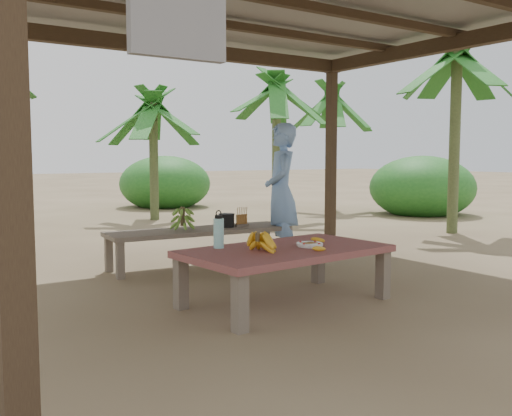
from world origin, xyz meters
TOP-DOWN VIEW (x-y plane):
  - ground at (0.00, 0.00)m, footprint 80.00×80.00m
  - pavilion at (-0.01, -0.01)m, footprint 6.60×5.60m
  - work_table at (-0.25, -0.60)m, footprint 1.88×1.15m
  - bench at (-0.06, 1.33)m, footprint 2.24×0.77m
  - ripe_banana_bunch at (-0.58, -0.65)m, footprint 0.36×0.33m
  - plate at (-0.03, -0.67)m, footprint 0.24×0.24m
  - loose_banana_front at (-0.12, -0.91)m, footprint 0.17×0.08m
  - loose_banana_side at (0.20, -0.50)m, footprint 0.13×0.12m
  - water_flask at (-0.75, -0.28)m, footprint 0.09×0.09m
  - green_banana_stalk at (-0.29, 1.35)m, footprint 0.26×0.26m
  - cooking_pot at (0.28, 1.30)m, footprint 0.18×0.18m
  - skewer_rack at (0.46, 1.24)m, footprint 0.19×0.09m
  - woman at (0.96, 1.12)m, footprint 0.66×0.75m
  - banana_plant_ne at (3.61, 4.91)m, footprint 1.80×1.80m
  - banana_plant_n at (1.52, 6.29)m, footprint 1.80×1.80m
  - banana_plant_e at (4.92, 1.59)m, footprint 1.80×1.80m
  - banana_plant_far at (6.03, 5.99)m, footprint 1.80×1.80m

SIDE VIEW (x-z plane):
  - ground at x=0.00m, z-range 0.00..0.00m
  - bench at x=-0.06m, z-range 0.17..0.62m
  - work_table at x=-0.25m, z-range 0.18..0.68m
  - plate at x=-0.03m, z-range 0.50..0.54m
  - loose_banana_front at x=-0.12m, z-range 0.50..0.54m
  - loose_banana_side at x=0.20m, z-range 0.50..0.54m
  - cooking_pot at x=0.28m, z-range 0.45..0.61m
  - skewer_rack at x=0.46m, z-range 0.45..0.69m
  - green_banana_stalk at x=-0.29m, z-range 0.45..0.73m
  - ripe_banana_bunch at x=-0.58m, z-range 0.50..0.68m
  - water_flask at x=-0.75m, z-range 0.47..0.81m
  - woman at x=0.96m, z-range 0.00..1.71m
  - banana_plant_n at x=1.52m, z-range 0.82..3.40m
  - banana_plant_ne at x=3.61m, z-range 1.00..3.96m
  - banana_plant_far at x=6.03m, z-range 1.00..3.98m
  - banana_plant_e at x=4.92m, z-range 1.13..4.39m
  - pavilion at x=-0.01m, z-range 1.30..4.25m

